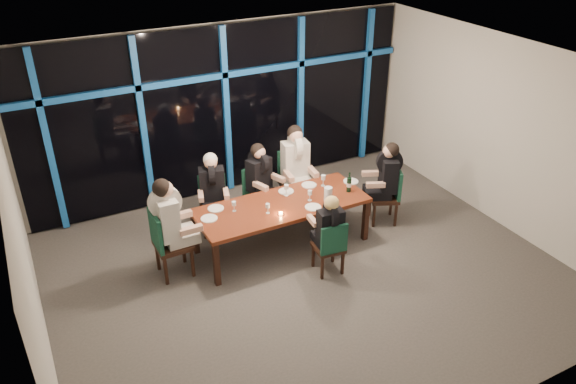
% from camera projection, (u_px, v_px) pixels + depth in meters
% --- Properties ---
extents(room, '(7.04, 7.00, 3.02)m').
position_uv_depth(room, '(310.00, 145.00, 7.15)').
color(room, '#534E4A').
rests_on(room, ground).
extents(window_wall, '(6.86, 0.43, 2.94)m').
position_uv_depth(window_wall, '(226.00, 108.00, 9.66)').
color(window_wall, black).
rests_on(window_wall, ground).
extents(dining_table, '(2.60, 1.00, 0.75)m').
position_uv_depth(dining_table, '(282.00, 208.00, 8.42)').
color(dining_table, maroon).
rests_on(dining_table, ground).
extents(chair_far_left, '(0.54, 0.54, 0.93)m').
position_uv_depth(chair_far_left, '(213.00, 201.00, 8.92)').
color(chair_far_left, black).
rests_on(chair_far_left, ground).
extents(chair_far_mid, '(0.55, 0.55, 0.94)m').
position_uv_depth(chair_far_mid, '(258.00, 191.00, 9.21)').
color(chair_far_mid, black).
rests_on(chair_far_mid, ground).
extents(chair_far_right, '(0.54, 0.54, 1.04)m').
position_uv_depth(chair_far_right, '(294.00, 177.00, 9.51)').
color(chair_far_right, black).
rests_on(chair_far_right, ground).
extents(chair_end_left, '(0.49, 0.49, 1.05)m').
position_uv_depth(chair_end_left, '(166.00, 241.00, 7.82)').
color(chair_end_left, black).
rests_on(chair_end_left, ground).
extents(chair_end_right, '(0.59, 0.59, 0.96)m').
position_uv_depth(chair_end_right, '(389.00, 192.00, 9.14)').
color(chair_end_right, black).
rests_on(chair_end_right, ground).
extents(chair_near_mid, '(0.44, 0.44, 0.86)m').
position_uv_depth(chair_near_mid, '(331.00, 245.00, 7.90)').
color(chair_near_mid, black).
rests_on(chair_near_mid, ground).
extents(diner_far_left, '(0.54, 0.63, 0.91)m').
position_uv_depth(diner_far_left, '(212.00, 183.00, 8.67)').
color(diner_far_left, black).
rests_on(diner_far_left, ground).
extents(diner_far_mid, '(0.56, 0.64, 0.91)m').
position_uv_depth(diner_far_mid, '(260.00, 172.00, 8.98)').
color(diner_far_mid, black).
rests_on(diner_far_mid, ground).
extents(diner_far_right, '(0.55, 0.68, 1.02)m').
position_uv_depth(diner_far_right, '(296.00, 157.00, 9.24)').
color(diner_far_right, silver).
rests_on(diner_far_right, ground).
extents(diner_end_left, '(0.65, 0.52, 1.02)m').
position_uv_depth(diner_end_left, '(169.00, 214.00, 7.65)').
color(diner_end_left, silver).
rests_on(diner_end_left, ground).
extents(diner_end_right, '(0.66, 0.61, 0.94)m').
position_uv_depth(diner_end_right, '(386.00, 171.00, 8.95)').
color(diner_end_right, black).
rests_on(diner_end_right, ground).
extents(diner_near_mid, '(0.45, 0.56, 0.84)m').
position_uv_depth(diner_near_mid, '(329.00, 222.00, 7.79)').
color(diner_near_mid, black).
rests_on(diner_near_mid, ground).
extents(plate_far_left, '(0.24, 0.24, 0.01)m').
position_uv_depth(plate_far_left, '(216.00, 208.00, 8.25)').
color(plate_far_left, white).
rests_on(plate_far_left, dining_table).
extents(plate_far_mid, '(0.24, 0.24, 0.01)m').
position_uv_depth(plate_far_mid, '(286.00, 191.00, 8.71)').
color(plate_far_mid, white).
rests_on(plate_far_mid, dining_table).
extents(plate_far_right, '(0.24, 0.24, 0.01)m').
position_uv_depth(plate_far_right, '(309.00, 185.00, 8.89)').
color(plate_far_right, white).
rests_on(plate_far_right, dining_table).
extents(plate_end_left, '(0.24, 0.24, 0.01)m').
position_uv_depth(plate_end_left, '(209.00, 219.00, 8.00)').
color(plate_end_left, white).
rests_on(plate_end_left, dining_table).
extents(plate_end_right, '(0.24, 0.24, 0.01)m').
position_uv_depth(plate_end_right, '(350.00, 182.00, 8.99)').
color(plate_end_right, white).
rests_on(plate_end_right, dining_table).
extents(plate_near_mid, '(0.24, 0.24, 0.01)m').
position_uv_depth(plate_near_mid, '(313.00, 207.00, 8.28)').
color(plate_near_mid, white).
rests_on(plate_near_mid, dining_table).
extents(wine_bottle, '(0.07, 0.07, 0.32)m').
position_uv_depth(wine_bottle, '(349.00, 184.00, 8.66)').
color(wine_bottle, black).
rests_on(wine_bottle, dining_table).
extents(water_pitcher, '(0.14, 0.12, 0.22)m').
position_uv_depth(water_pitcher, '(328.00, 194.00, 8.42)').
color(water_pitcher, silver).
rests_on(water_pitcher, dining_table).
extents(tea_light, '(0.05, 0.05, 0.03)m').
position_uv_depth(tea_light, '(281.00, 213.00, 8.11)').
color(tea_light, '#FFA04C').
rests_on(tea_light, dining_table).
extents(wine_glass_a, '(0.06, 0.06, 0.16)m').
position_uv_depth(wine_glass_a, '(268.00, 206.00, 8.09)').
color(wine_glass_a, silver).
rests_on(wine_glass_a, dining_table).
extents(wine_glass_b, '(0.07, 0.07, 0.18)m').
position_uv_depth(wine_glass_b, '(286.00, 188.00, 8.55)').
color(wine_glass_b, silver).
rests_on(wine_glass_b, dining_table).
extents(wine_glass_c, '(0.07, 0.07, 0.17)m').
position_uv_depth(wine_glass_c, '(310.00, 193.00, 8.42)').
color(wine_glass_c, silver).
rests_on(wine_glass_c, dining_table).
extents(wine_glass_d, '(0.06, 0.06, 0.16)m').
position_uv_depth(wine_glass_d, '(234.00, 204.00, 8.15)').
color(wine_glass_d, silver).
rests_on(wine_glass_d, dining_table).
extents(wine_glass_e, '(0.07, 0.07, 0.19)m').
position_uv_depth(wine_glass_e, '(323.00, 178.00, 8.82)').
color(wine_glass_e, silver).
rests_on(wine_glass_e, dining_table).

